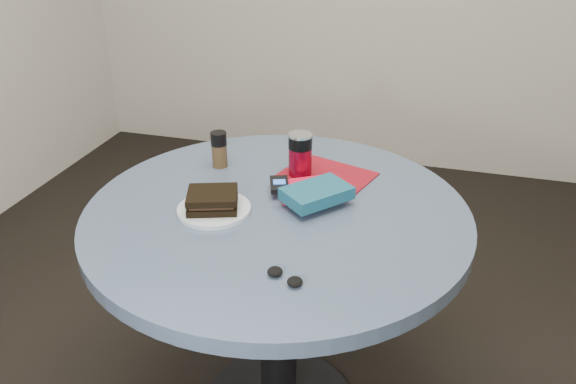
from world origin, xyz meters
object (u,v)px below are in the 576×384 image
(table, at_px, (277,259))
(soda_can, at_px, (300,155))
(mp3_player, at_px, (279,184))
(plate, at_px, (214,209))
(red_book, at_px, (309,189))
(novel, at_px, (317,193))
(sandwich, at_px, (212,200))
(pepper_grinder, at_px, (219,149))
(headphones, at_px, (285,277))
(magazine, at_px, (327,175))

(table, distance_m, soda_can, 0.30)
(table, xyz_separation_m, mp3_player, (-0.02, 0.08, 0.19))
(plate, bearing_deg, red_book, 38.20)
(novel, distance_m, mp3_player, 0.12)
(sandwich, bearing_deg, red_book, 38.06)
(pepper_grinder, height_order, mp3_player, pepper_grinder)
(pepper_grinder, xyz_separation_m, novel, (0.33, -0.16, -0.02))
(sandwich, xyz_separation_m, headphones, (0.26, -0.23, -0.02))
(red_book, distance_m, mp3_player, 0.08)
(plate, xyz_separation_m, sandwich, (-0.00, -0.00, 0.03))
(pepper_grinder, height_order, novel, pepper_grinder)
(table, distance_m, pepper_grinder, 0.38)
(soda_can, bearing_deg, sandwich, -121.44)
(plate, relative_size, mp3_player, 1.94)
(soda_can, bearing_deg, red_book, -61.83)
(table, relative_size, headphones, 10.57)
(pepper_grinder, bearing_deg, headphones, -55.11)
(table, bearing_deg, soda_can, 87.14)
(table, height_order, mp3_player, mp3_player)
(headphones, bearing_deg, plate, 137.84)
(plate, bearing_deg, soda_can, 58.83)
(headphones, bearing_deg, pepper_grinder, 124.89)
(plate, distance_m, mp3_player, 0.20)
(pepper_grinder, height_order, red_book, pepper_grinder)
(headphones, bearing_deg, novel, 91.48)
(table, bearing_deg, sandwich, -157.03)
(headphones, bearing_deg, table, 109.69)
(table, bearing_deg, novel, 22.00)
(plate, bearing_deg, magazine, 50.01)
(mp3_player, bearing_deg, pepper_grinder, 152.13)
(red_book, height_order, novel, novel)
(red_book, height_order, headphones, same)
(plate, height_order, headphones, headphones)
(red_book, relative_size, headphones, 1.88)
(pepper_grinder, height_order, headphones, pepper_grinder)
(novel, bearing_deg, soda_can, 69.54)
(headphones, bearing_deg, magazine, 92.04)
(soda_can, xyz_separation_m, magazine, (0.08, 0.02, -0.06))
(table, height_order, magazine, magazine)
(table, relative_size, sandwich, 6.57)
(magazine, bearing_deg, sandwich, -112.21)
(table, height_order, sandwich, sandwich)
(sandwich, relative_size, mp3_player, 1.57)
(table, relative_size, magazine, 4.05)
(soda_can, height_order, mp3_player, soda_can)
(soda_can, bearing_deg, mp3_player, -102.38)
(magazine, distance_m, novel, 0.18)
(soda_can, distance_m, pepper_grinder, 0.25)
(pepper_grinder, xyz_separation_m, mp3_player, (0.22, -0.12, -0.03))
(sandwich, height_order, headphones, sandwich)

